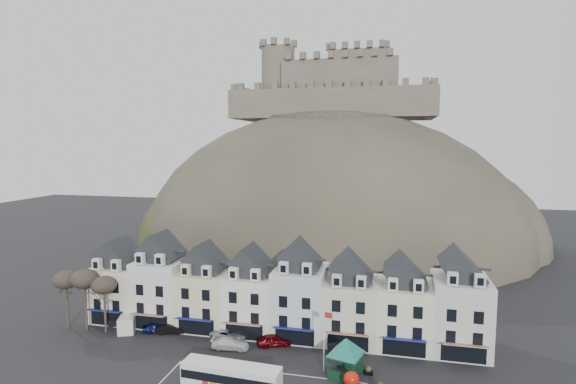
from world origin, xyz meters
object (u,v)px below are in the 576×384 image
(red_buoy, at_px, (351,381))
(car_white, at_px, (230,343))
(car_silver, at_px, (228,334))
(car_navy, at_px, (157,327))
(bus, at_px, (231,377))
(flagpole, at_px, (325,337))
(car_charcoal, at_px, (346,347))
(white_van, at_px, (129,321))
(car_maroon, at_px, (274,340))
(car_black, at_px, (171,329))
(bus_shelter, at_px, (346,347))

(red_buoy, xyz_separation_m, car_white, (-15.82, 6.22, -0.36))
(car_silver, distance_m, car_white, 2.77)
(car_navy, height_order, car_white, car_white)
(bus, relative_size, flagpole, 1.47)
(bus, height_order, car_charcoal, bus)
(white_van, relative_size, car_navy, 1.32)
(car_navy, distance_m, car_maroon, 16.81)
(flagpole, distance_m, car_black, 23.00)
(bus, relative_size, car_maroon, 2.42)
(bus_shelter, bearing_deg, car_black, -178.77)
(bus_shelter, relative_size, car_black, 1.70)
(bus, height_order, flagpole, flagpole)
(bus, xyz_separation_m, bus_shelter, (11.39, 5.77, 1.82))
(car_silver, xyz_separation_m, car_charcoal, (15.60, -0.27, 0.04))
(red_buoy, distance_m, white_van, 32.96)
(flagpole, xyz_separation_m, car_navy, (-24.08, 5.45, -3.49))
(white_van, bearing_deg, car_navy, -20.56)
(car_white, bearing_deg, white_van, 74.03)
(car_navy, xyz_separation_m, car_charcoal, (26.00, -0.27, 0.05))
(car_silver, bearing_deg, red_buoy, -108.30)
(white_van, bearing_deg, car_charcoal, -21.06)
(flagpole, bearing_deg, car_black, 166.12)
(white_van, height_order, car_black, white_van)
(car_maroon, xyz_separation_m, car_charcoal, (9.20, 0.18, -0.03))
(bus_shelter, distance_m, car_silver, 17.45)
(bus_shelter, height_order, car_navy, bus_shelter)
(red_buoy, xyz_separation_m, car_black, (-25.40, 8.72, -0.40))
(red_buoy, relative_size, flagpole, 0.28)
(car_navy, height_order, car_black, car_navy)
(car_black, bearing_deg, red_buoy, -124.35)
(bus, distance_m, bus_shelter, 12.89)
(car_navy, bearing_deg, car_maroon, -116.42)
(car_silver, bearing_deg, car_navy, 98.81)
(bus_shelter, relative_size, red_buoy, 3.29)
(flagpole, relative_size, car_charcoal, 1.66)
(car_black, distance_m, car_maroon, 14.79)
(bus_shelter, distance_m, car_maroon, 11.54)
(car_navy, bearing_deg, car_charcoal, -115.47)
(bus, distance_m, car_black, 17.68)
(car_navy, xyz_separation_m, car_maroon, (16.80, -0.45, 0.08))
(flagpole, height_order, car_navy, flagpole)
(red_buoy, relative_size, car_charcoal, 0.47)
(bus_shelter, height_order, car_silver, bus_shelter)
(white_van, distance_m, car_charcoal, 30.37)
(car_charcoal, bearing_deg, red_buoy, -175.23)
(car_white, bearing_deg, bus_shelter, -110.31)
(car_white, bearing_deg, car_silver, 18.57)
(car_white, bearing_deg, car_maroon, -75.56)
(flagpole, height_order, car_silver, flagpole)
(car_white, bearing_deg, flagpole, -110.39)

